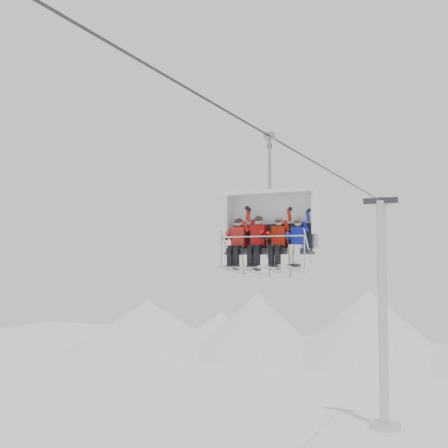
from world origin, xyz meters
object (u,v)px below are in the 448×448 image
at_px(chairlift_carrier, 272,223).
at_px(skier_center_right, 278,241).
at_px(skier_far_left, 238,241).
at_px(lift_tower_right, 383,328).
at_px(skier_center_left, 258,240).
at_px(skier_far_right, 297,241).

height_order(chairlift_carrier, skier_center_right, chairlift_carrier).
xyz_separation_m(chairlift_carrier, skier_far_left, (-0.95, -0.32, -0.53)).
bearing_deg(lift_tower_right, skier_center_left, -90.94).
relative_size(skier_center_right, skier_far_right, 1.00).
height_order(lift_tower_right, skier_far_left, lift_tower_right).
relative_size(skier_far_left, skier_center_right, 1.00).
xyz_separation_m(skier_far_left, skier_center_right, (1.27, -0.00, -0.01)).
relative_size(skier_center_left, skier_center_right, 1.01).
height_order(chairlift_carrier, skier_far_left, chairlift_carrier).
distance_m(skier_center_right, skier_far_right, 0.57).
bearing_deg(skier_center_right, skier_center_left, 179.26).
distance_m(skier_center_left, skier_center_right, 0.63).
bearing_deg(skier_far_left, skier_center_left, 0.47).
distance_m(lift_tower_right, skier_far_left, 19.58).
relative_size(skier_far_left, skier_center_left, 0.99).
relative_size(lift_tower_right, skier_center_right, 7.99).
distance_m(chairlift_carrier, skier_far_right, 1.10).
bearing_deg(skier_far_left, chairlift_carrier, 18.43).
xyz_separation_m(skier_far_left, skier_center_left, (0.64, 0.01, 0.02)).
bearing_deg(skier_center_right, skier_far_right, -0.64).
height_order(skier_center_left, skier_center_right, skier_center_left).
bearing_deg(skier_far_right, chairlift_carrier, 159.79).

